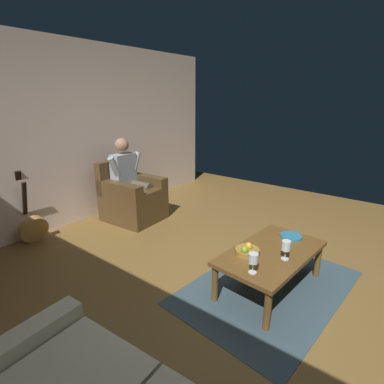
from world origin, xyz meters
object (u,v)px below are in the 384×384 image
(person_seated, at_px, (129,177))
(wine_glass_near, at_px, (253,259))
(armchair, at_px, (132,198))
(decorative_dish, at_px, (291,236))
(coffee_table, at_px, (271,256))
(guitar, at_px, (33,226))
(fruit_bowl, at_px, (247,251))
(wine_glass_far, at_px, (286,247))

(person_seated, distance_m, wine_glass_near, 2.60)
(armchair, distance_m, decorative_dish, 2.46)
(coffee_table, bearing_deg, guitar, -71.95)
(coffee_table, relative_size, decorative_dish, 5.34)
(armchair, bearing_deg, guitar, -21.63)
(guitar, xyz_separation_m, fruit_bowl, (-0.74, 2.68, 0.23))
(person_seated, height_order, wine_glass_far, person_seated)
(guitar, bearing_deg, coffee_table, 108.05)
(decorative_dish, bearing_deg, coffee_table, -5.88)
(armchair, height_order, wine_glass_near, armchair)
(wine_glass_far, height_order, fruit_bowl, wine_glass_far)
(guitar, distance_m, decorative_dish, 3.18)
(wine_glass_near, height_order, fruit_bowl, wine_glass_near)
(armchair, relative_size, wine_glass_far, 4.94)
(person_seated, distance_m, coffee_table, 2.49)
(guitar, distance_m, wine_glass_far, 3.13)
(wine_glass_near, bearing_deg, wine_glass_far, 160.67)
(person_seated, xyz_separation_m, guitar, (1.31, -0.40, -0.45))
(wine_glass_far, bearing_deg, coffee_table, -112.68)
(person_seated, height_order, fruit_bowl, person_seated)
(fruit_bowl, xyz_separation_m, decorative_dish, (-0.60, 0.20, -0.02))
(person_seated, xyz_separation_m, wine_glass_near, (0.83, 2.46, -0.14))
(wine_glass_near, bearing_deg, person_seated, -108.68)
(decorative_dish, bearing_deg, wine_glass_near, -1.26)
(guitar, distance_m, wine_glass_near, 2.92)
(guitar, relative_size, wine_glass_far, 5.13)
(guitar, height_order, wine_glass_near, guitar)
(fruit_bowl, bearing_deg, wine_glass_far, 111.46)
(armchair, bearing_deg, coffee_table, 77.01)
(armchair, bearing_deg, person_seated, -90.00)
(person_seated, xyz_separation_m, wine_glass_far, (0.45, 2.59, -0.14))
(person_seated, bearing_deg, fruit_bowl, 71.91)
(person_seated, bearing_deg, guitar, -20.91)
(armchair, distance_m, wine_glass_far, 2.62)
(coffee_table, relative_size, wine_glass_near, 6.70)
(armchair, relative_size, wine_glass_near, 5.05)
(fruit_bowl, height_order, decorative_dish, fruit_bowl)
(person_seated, height_order, coffee_table, person_seated)
(person_seated, relative_size, decorative_dish, 5.54)
(wine_glass_far, bearing_deg, fruit_bowl, -68.54)
(person_seated, xyz_separation_m, coffee_table, (0.39, 2.44, -0.31))
(decorative_dish, bearing_deg, guitar, -65.19)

